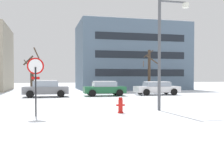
{
  "coord_description": "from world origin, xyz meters",
  "views": [
    {
      "loc": [
        -0.59,
        -15.32,
        1.86
      ],
      "look_at": [
        4.52,
        5.7,
        1.22
      ],
      "focal_mm": 43.38,
      "sensor_mm": 36.0,
      "label": 1
    }
  ],
  "objects_px": {
    "parked_car_green": "(104,88)",
    "street_lamp": "(165,43)",
    "stop_sign": "(36,75)",
    "parked_car_white": "(157,88)",
    "fire_hydrant": "(121,105)",
    "parked_car_gray": "(46,88)"
  },
  "relations": [
    {
      "from": "parked_car_green",
      "to": "street_lamp",
      "type": "bearing_deg",
      "value": -85.33
    },
    {
      "from": "street_lamp",
      "to": "parked_car_green",
      "type": "distance_m",
      "value": 11.69
    },
    {
      "from": "parked_car_white",
      "to": "street_lamp",
      "type": "bearing_deg",
      "value": -111.16
    },
    {
      "from": "stop_sign",
      "to": "parked_car_white",
      "type": "relative_size",
      "value": 0.62
    },
    {
      "from": "stop_sign",
      "to": "street_lamp",
      "type": "distance_m",
      "value": 6.96
    },
    {
      "from": "stop_sign",
      "to": "parked_car_white",
      "type": "distance_m",
      "value": 16.52
    },
    {
      "from": "parked_car_green",
      "to": "fire_hydrant",
      "type": "bearing_deg",
      "value": -98.11
    },
    {
      "from": "stop_sign",
      "to": "parked_car_green",
      "type": "distance_m",
      "value": 13.35
    },
    {
      "from": "fire_hydrant",
      "to": "parked_car_gray",
      "type": "xyz_separation_m",
      "value": [
        -3.68,
        11.74,
        0.33
      ]
    },
    {
      "from": "parked_car_green",
      "to": "parked_car_white",
      "type": "relative_size",
      "value": 0.89
    },
    {
      "from": "stop_sign",
      "to": "street_lamp",
      "type": "relative_size",
      "value": 0.45
    },
    {
      "from": "stop_sign",
      "to": "parked_car_white",
      "type": "height_order",
      "value": "stop_sign"
    },
    {
      "from": "fire_hydrant",
      "to": "street_lamp",
      "type": "bearing_deg",
      "value": 10.3
    },
    {
      "from": "fire_hydrant",
      "to": "parked_car_gray",
      "type": "height_order",
      "value": "parked_car_gray"
    },
    {
      "from": "stop_sign",
      "to": "parked_car_gray",
      "type": "bearing_deg",
      "value": 88.0
    },
    {
      "from": "stop_sign",
      "to": "parked_car_green",
      "type": "relative_size",
      "value": 0.69
    },
    {
      "from": "fire_hydrant",
      "to": "parked_car_white",
      "type": "height_order",
      "value": "parked_car_white"
    },
    {
      "from": "fire_hydrant",
      "to": "parked_car_white",
      "type": "distance_m",
      "value": 13.83
    },
    {
      "from": "parked_car_gray",
      "to": "parked_car_white",
      "type": "height_order",
      "value": "parked_car_gray"
    },
    {
      "from": "street_lamp",
      "to": "parked_car_green",
      "type": "bearing_deg",
      "value": 94.67
    },
    {
      "from": "fire_hydrant",
      "to": "street_lamp",
      "type": "distance_m",
      "value": 4.18
    },
    {
      "from": "stop_sign",
      "to": "street_lamp",
      "type": "xyz_separation_m",
      "value": [
        6.69,
        0.71,
        1.77
      ]
    }
  ]
}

